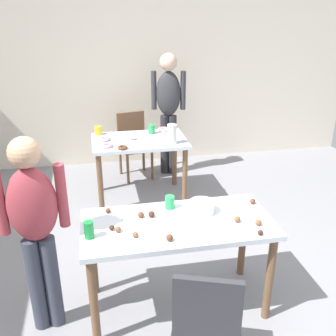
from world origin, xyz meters
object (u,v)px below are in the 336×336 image
(chair_far_table, at_px, (133,141))
(soda_can, at_px, (89,230))
(dining_table_near, at_px, (178,234))
(dining_table_far, at_px, (140,149))
(person_girl_near, at_px, (35,222))
(chair_near_table, at_px, (207,320))
(pitcher_far, at_px, (172,134))
(mixing_bowl, at_px, (202,207))
(person_adult_far, at_px, (168,103))

(chair_far_table, distance_m, soda_can, 2.76)
(dining_table_near, distance_m, dining_table_far, 1.89)
(person_girl_near, bearing_deg, chair_near_table, -34.03)
(chair_far_table, relative_size, pitcher_far, 3.93)
(dining_table_near, relative_size, soda_can, 11.32)
(mixing_bowl, bearing_deg, person_adult_far, 84.73)
(dining_table_near, relative_size, person_adult_far, 0.84)
(soda_can, bearing_deg, pitcher_far, 62.27)
(chair_far_table, distance_m, person_adult_far, 0.69)
(person_girl_near, xyz_separation_m, soda_can, (0.34, -0.06, -0.06))
(person_adult_far, height_order, mixing_bowl, person_adult_far)
(chair_far_table, relative_size, person_adult_far, 0.53)
(person_adult_far, bearing_deg, dining_table_far, -125.10)
(dining_table_far, relative_size, soda_can, 8.89)
(chair_far_table, height_order, soda_can, soda_can)
(chair_far_table, xyz_separation_m, pitcher_far, (0.34, -0.91, 0.36))
(chair_near_table, height_order, person_adult_far, person_adult_far)
(dining_table_near, xyz_separation_m, soda_can, (-0.63, -0.08, 0.16))
(dining_table_near, distance_m, person_girl_near, 1.00)
(chair_near_table, xyz_separation_m, soda_can, (-0.65, 0.61, 0.31))
(soda_can, distance_m, pitcher_far, 1.99)
(chair_near_table, height_order, mixing_bowl, chair_near_table)
(person_girl_near, distance_m, person_adult_far, 2.95)
(chair_near_table, distance_m, mixing_bowl, 0.88)
(dining_table_far, bearing_deg, chair_far_table, 89.87)
(dining_table_near, height_order, mixing_bowl, mixing_bowl)
(dining_table_far, distance_m, chair_far_table, 0.72)
(pitcher_far, bearing_deg, soda_can, -117.73)
(chair_near_table, bearing_deg, soda_can, 136.79)
(mixing_bowl, bearing_deg, dining_table_far, 98.01)
(soda_can, bearing_deg, dining_table_near, 7.69)
(person_adult_far, relative_size, pitcher_far, 7.38)
(person_adult_far, bearing_deg, chair_near_table, -97.14)
(dining_table_near, distance_m, person_adult_far, 2.63)
(mixing_bowl, xyz_separation_m, soda_can, (-0.83, -0.19, 0.02))
(chair_near_table, relative_size, soda_can, 7.13)
(mixing_bowl, bearing_deg, dining_table_near, -152.85)
(dining_table_far, bearing_deg, chair_near_table, -88.46)
(dining_table_near, xyz_separation_m, chair_near_table, (0.03, -0.70, -0.15))
(person_adult_far, distance_m, soda_can, 2.86)
(dining_table_far, xyz_separation_m, chair_far_table, (0.00, 0.70, -0.14))
(person_adult_far, distance_m, pitcher_far, 0.91)
(chair_near_table, relative_size, person_girl_near, 0.59)
(dining_table_near, xyz_separation_m, chair_far_table, (-0.04, 2.59, -0.15))
(chair_near_table, bearing_deg, dining_table_far, 91.54)
(dining_table_near, distance_m, chair_near_table, 0.71)
(person_girl_near, bearing_deg, dining_table_near, 1.43)
(person_adult_far, bearing_deg, person_girl_near, -118.45)
(chair_near_table, height_order, person_girl_near, person_girl_near)
(person_adult_far, bearing_deg, pitcher_far, -98.56)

